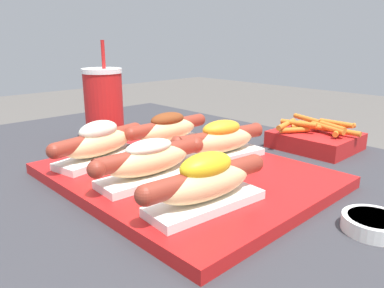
% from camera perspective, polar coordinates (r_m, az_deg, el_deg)
% --- Properties ---
extents(serving_tray, '(0.43, 0.36, 0.02)m').
position_cam_1_polar(serving_tray, '(0.63, -1.32, -4.65)').
color(serving_tray, red).
rests_on(serving_tray, patio_table).
extents(hot_dog_0, '(0.09, 0.20, 0.07)m').
position_cam_1_polar(hot_dog_0, '(0.67, -13.93, 0.19)').
color(hot_dog_0, white).
rests_on(hot_dog_0, serving_tray).
extents(hot_dog_1, '(0.07, 0.20, 0.07)m').
position_cam_1_polar(hot_dog_1, '(0.57, -6.30, -2.60)').
color(hot_dog_1, white).
rests_on(hot_dog_1, serving_tray).
extents(hot_dog_2, '(0.07, 0.20, 0.07)m').
position_cam_1_polar(hot_dog_2, '(0.48, 2.13, -5.87)').
color(hot_dog_2, white).
rests_on(hot_dog_2, serving_tray).
extents(hot_dog_3, '(0.06, 0.20, 0.07)m').
position_cam_1_polar(hot_dog_3, '(0.75, -3.71, 2.14)').
color(hot_dog_3, white).
rests_on(hot_dog_3, serving_tray).
extents(hot_dog_4, '(0.09, 0.20, 0.07)m').
position_cam_1_polar(hot_dog_4, '(0.68, 4.19, 0.63)').
color(hot_dog_4, white).
rests_on(hot_dog_4, serving_tray).
extents(sauce_bowl, '(0.08, 0.08, 0.02)m').
position_cam_1_polar(sauce_bowl, '(0.52, 25.93, -10.80)').
color(sauce_bowl, white).
rests_on(sauce_bowl, patio_table).
extents(drink_cup, '(0.09, 0.09, 0.22)m').
position_cam_1_polar(drink_cup, '(0.87, -13.28, 5.76)').
color(drink_cup, red).
rests_on(drink_cup, patio_table).
extents(fries_basket, '(0.17, 0.16, 0.06)m').
position_cam_1_polar(fries_basket, '(0.84, 18.29, 0.82)').
color(fries_basket, red).
rests_on(fries_basket, patio_table).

